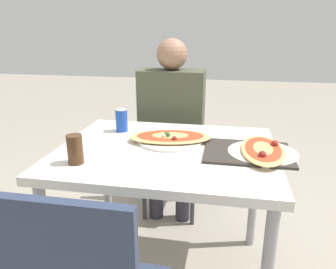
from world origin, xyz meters
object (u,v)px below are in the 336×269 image
object	(u,v)px
dining_table	(167,164)
soda_can	(122,120)
pizza_main	(171,138)
person_seated	(172,117)
pizza_second	(263,151)
drink_glass	(75,149)
chair_far_seated	(174,140)

from	to	relation	value
dining_table	soda_can	size ratio (longest dim) A/B	8.34
pizza_main	person_seated	bearing A→B (deg)	99.58
dining_table	soda_can	xyz separation A→B (m)	(-0.30, 0.22, 0.15)
pizza_second	drink_glass	bearing A→B (deg)	-162.65
dining_table	pizza_second	size ratio (longest dim) A/B	2.61
pizza_second	soda_can	bearing A→B (deg)	163.62
chair_far_seated	person_seated	distance (m)	0.23
soda_can	drink_glass	distance (m)	0.47
chair_far_seated	soda_can	bearing A→B (deg)	68.67
dining_table	pizza_second	world-z (taller)	pizza_second
drink_glass	pizza_second	xyz separation A→B (m)	(0.80, 0.25, -0.05)
pizza_main	drink_glass	bearing A→B (deg)	-135.12
chair_far_seated	pizza_second	size ratio (longest dim) A/B	2.37
person_seated	pizza_second	xyz separation A→B (m)	(0.54, -0.64, 0.04)
chair_far_seated	person_seated	bearing A→B (deg)	90.00
pizza_main	drink_glass	xyz separation A→B (m)	(-0.35, -0.35, 0.05)
person_seated	pizza_second	world-z (taller)	person_seated
person_seated	drink_glass	size ratio (longest dim) A/B	9.79
soda_can	drink_glass	size ratio (longest dim) A/B	0.99
dining_table	pizza_main	bearing A→B (deg)	88.70
chair_far_seated	drink_glass	distance (m)	1.08
person_seated	soda_can	size ratio (longest dim) A/B	9.94
pizza_main	drink_glass	distance (m)	0.50
soda_can	pizza_main	bearing A→B (deg)	-21.64
person_seated	drink_glass	bearing A→B (deg)	73.64
soda_can	pizza_second	distance (m)	0.78
dining_table	soda_can	distance (m)	0.40
person_seated	soda_can	bearing A→B (deg)	63.49
pizza_second	person_seated	bearing A→B (deg)	130.11
chair_far_seated	soda_can	distance (m)	0.64
chair_far_seated	drink_glass	xyz separation A→B (m)	(-0.26, -1.01, 0.29)
chair_far_seated	dining_table	bearing A→B (deg)	96.67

